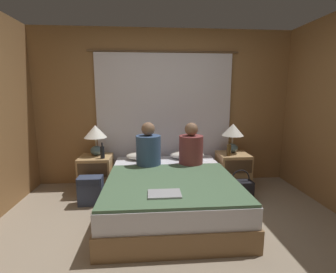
# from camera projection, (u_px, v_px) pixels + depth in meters

# --- Properties ---
(ground_plane) EXTENTS (16.00, 16.00, 0.00)m
(ground_plane) POSITION_uv_depth(u_px,v_px,m) (176.00, 244.00, 2.44)
(ground_plane) COLOR gray
(wall_back) EXTENTS (4.27, 0.06, 2.50)m
(wall_back) POSITION_uv_depth(u_px,v_px,m) (164.00, 108.00, 4.03)
(wall_back) COLOR olive
(wall_back) RESTS_ON ground_plane
(curtain_panel) EXTENTS (2.39, 0.02, 2.15)m
(curtain_panel) POSITION_uv_depth(u_px,v_px,m) (164.00, 119.00, 4.00)
(curtain_panel) COLOR silver
(curtain_panel) RESTS_ON ground_plane
(bed) EXTENTS (1.58, 1.97, 0.47)m
(bed) POSITION_uv_depth(u_px,v_px,m) (170.00, 193.00, 3.13)
(bed) COLOR olive
(bed) RESTS_ON ground_plane
(nightstand_left) EXTENTS (0.47, 0.47, 0.56)m
(nightstand_left) POSITION_uv_depth(u_px,v_px,m) (96.00, 174.00, 3.70)
(nightstand_left) COLOR tan
(nightstand_left) RESTS_ON ground_plane
(nightstand_right) EXTENTS (0.47, 0.47, 0.56)m
(nightstand_right) POSITION_uv_depth(u_px,v_px,m) (233.00, 171.00, 3.86)
(nightstand_right) COLOR tan
(nightstand_right) RESTS_ON ground_plane
(lamp_left) EXTENTS (0.34, 0.34, 0.46)m
(lamp_left) POSITION_uv_depth(u_px,v_px,m) (95.00, 135.00, 3.67)
(lamp_left) COLOR slate
(lamp_left) RESTS_ON nightstand_left
(lamp_right) EXTENTS (0.34, 0.34, 0.46)m
(lamp_right) POSITION_uv_depth(u_px,v_px,m) (233.00, 133.00, 3.84)
(lamp_right) COLOR slate
(lamp_right) RESTS_ON nightstand_right
(pillow_left) EXTENTS (0.54, 0.31, 0.12)m
(pillow_left) POSITION_uv_depth(u_px,v_px,m) (144.00, 156.00, 3.82)
(pillow_left) COLOR silver
(pillow_left) RESTS_ON bed
(pillow_right) EXTENTS (0.54, 0.31, 0.12)m
(pillow_right) POSITION_uv_depth(u_px,v_px,m) (187.00, 155.00, 3.88)
(pillow_right) COLOR silver
(pillow_right) RESTS_ON bed
(blanket_on_bed) EXTENTS (1.52, 1.34, 0.03)m
(blanket_on_bed) POSITION_uv_depth(u_px,v_px,m) (172.00, 182.00, 2.81)
(blanket_on_bed) COLOR #4C6B4C
(blanket_on_bed) RESTS_ON bed
(person_left_in_bed) EXTENTS (0.35, 0.35, 0.63)m
(person_left_in_bed) POSITION_uv_depth(u_px,v_px,m) (148.00, 149.00, 3.44)
(person_left_in_bed) COLOR #38517A
(person_left_in_bed) RESTS_ON bed
(person_right_in_bed) EXTENTS (0.34, 0.34, 0.62)m
(person_right_in_bed) POSITION_uv_depth(u_px,v_px,m) (191.00, 148.00, 3.49)
(person_right_in_bed) COLOR brown
(person_right_in_bed) RESTS_ON bed
(beer_bottle_on_left_stand) EXTENTS (0.06, 0.06, 0.23)m
(beer_bottle_on_left_stand) POSITION_uv_depth(u_px,v_px,m) (102.00, 152.00, 3.52)
(beer_bottle_on_left_stand) COLOR black
(beer_bottle_on_left_stand) RESTS_ON nightstand_left
(beer_bottle_on_right_stand) EXTENTS (0.06, 0.06, 0.23)m
(beer_bottle_on_right_stand) POSITION_uv_depth(u_px,v_px,m) (229.00, 150.00, 3.67)
(beer_bottle_on_right_stand) COLOR #513819
(beer_bottle_on_right_stand) RESTS_ON nightstand_right
(laptop_on_bed) EXTENTS (0.33, 0.22, 0.02)m
(laptop_on_bed) POSITION_uv_depth(u_px,v_px,m) (164.00, 194.00, 2.43)
(laptop_on_bed) COLOR #9EA0A5
(laptop_on_bed) RESTS_ON blanket_on_bed
(backpack_on_floor) EXTENTS (0.32, 0.21, 0.39)m
(backpack_on_floor) POSITION_uv_depth(u_px,v_px,m) (91.00, 189.00, 3.29)
(backpack_on_floor) COLOR #333D56
(backpack_on_floor) RESTS_ON ground_plane
(handbag_on_floor) EXTENTS (0.35, 0.18, 0.43)m
(handbag_on_floor) POSITION_uv_depth(u_px,v_px,m) (240.00, 189.00, 3.49)
(handbag_on_floor) COLOR black
(handbag_on_floor) RESTS_ON ground_plane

